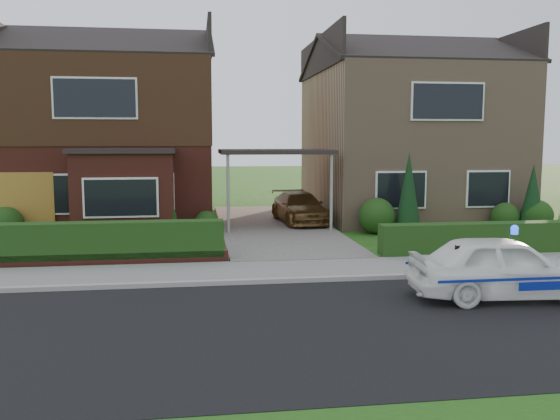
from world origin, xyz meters
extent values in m
plane|color=#1E4813|center=(0.00, 0.00, 0.00)|extent=(120.00, 120.00, 0.00)
cube|color=black|center=(0.00, 0.00, 0.00)|extent=(60.00, 6.00, 0.02)
cube|color=#9E9993|center=(0.00, 3.05, 0.06)|extent=(60.00, 0.16, 0.12)
cube|color=slate|center=(0.00, 4.10, 0.05)|extent=(60.00, 2.00, 0.10)
cube|color=#666059|center=(0.00, 11.00, 0.06)|extent=(3.80, 12.00, 0.12)
cube|color=maroon|center=(-5.80, 14.00, 2.90)|extent=(7.20, 8.00, 5.80)
cube|color=white|center=(-7.38, 9.98, 1.40)|extent=(1.80, 0.08, 1.30)
cube|color=white|center=(-4.22, 9.98, 1.40)|extent=(1.60, 0.08, 1.30)
cube|color=white|center=(-5.80, 9.98, 4.40)|extent=(2.60, 0.08, 1.30)
cube|color=black|center=(-5.80, 14.00, 4.35)|extent=(7.26, 8.06, 2.90)
cube|color=maroon|center=(-4.94, 9.30, 1.35)|extent=(3.00, 1.40, 2.70)
cube|color=black|center=(-4.94, 9.30, 2.77)|extent=(3.20, 1.60, 0.14)
cube|color=#9E7E61|center=(5.80, 14.00, 2.90)|extent=(7.20, 8.00, 5.80)
cube|color=white|center=(4.22, 9.98, 1.40)|extent=(1.80, 0.08, 1.30)
cube|color=white|center=(7.38, 9.98, 1.40)|extent=(1.60, 0.08, 1.30)
cube|color=white|center=(5.80, 9.98, 4.40)|extent=(2.60, 0.08, 1.30)
cube|color=black|center=(0.00, 11.00, 2.70)|extent=(3.80, 3.00, 0.14)
cylinder|color=gray|center=(-1.70, 9.60, 1.35)|extent=(0.10, 0.10, 2.70)
cylinder|color=gray|center=(1.70, 9.60, 1.35)|extent=(0.10, 0.10, 2.70)
cube|color=#905D1F|center=(-8.25, 9.96, 1.05)|extent=(2.20, 0.10, 2.10)
cube|color=maroon|center=(-5.80, 5.30, 0.18)|extent=(7.70, 0.25, 0.36)
cube|color=#113712|center=(-5.80, 5.45, 0.00)|extent=(7.50, 0.55, 0.90)
cube|color=#113712|center=(5.80, 5.35, 0.00)|extent=(7.50, 0.55, 0.80)
sphere|color=#113712|center=(-8.50, 9.50, 0.54)|extent=(1.08, 1.08, 1.08)
sphere|color=#113712|center=(-4.00, 9.30, 0.66)|extent=(1.32, 1.32, 1.32)
sphere|color=#113712|center=(-2.40, 9.60, 0.42)|extent=(0.84, 0.84, 0.84)
sphere|color=#113712|center=(3.20, 9.40, 0.60)|extent=(1.20, 1.20, 1.20)
sphere|color=#113712|center=(7.80, 9.50, 0.48)|extent=(0.96, 0.96, 0.96)
sphere|color=#113712|center=(8.80, 9.20, 0.54)|extent=(1.08, 1.08, 1.08)
cone|color=black|center=(4.20, 9.20, 1.30)|extent=(0.90, 0.90, 2.60)
cone|color=black|center=(8.60, 9.20, 1.10)|extent=(0.90, 0.90, 2.20)
imported|color=white|center=(3.23, 1.20, 0.63)|extent=(1.75, 3.78, 1.25)
sphere|color=#193FF2|center=(3.41, 1.20, 1.33)|extent=(0.17, 0.17, 0.17)
cube|color=navy|center=(3.23, 0.45, 0.58)|extent=(3.39, 0.02, 0.05)
cube|color=navy|center=(3.23, 1.95, 0.58)|extent=(3.39, 0.02, 0.05)
ellipsoid|color=black|center=(2.20, 1.10, 0.89)|extent=(0.22, 0.17, 0.21)
sphere|color=white|center=(2.21, 1.04, 0.88)|extent=(0.11, 0.11, 0.11)
sphere|color=black|center=(2.22, 1.08, 1.03)|extent=(0.13, 0.13, 0.13)
cone|color=black|center=(2.17, 1.09, 1.09)|extent=(0.04, 0.04, 0.05)
cone|color=black|center=(2.26, 1.09, 1.09)|extent=(0.04, 0.04, 0.05)
imported|color=brown|center=(1.00, 11.65, 0.66)|extent=(1.83, 3.85, 1.08)
imported|color=gray|center=(-4.62, 6.61, 0.36)|extent=(0.42, 0.33, 0.73)
imported|color=gray|center=(-2.50, 6.71, 0.41)|extent=(0.57, 0.55, 0.81)
imported|color=gray|center=(-4.62, 6.83, 0.43)|extent=(0.53, 0.53, 0.86)
camera|label=1|loc=(-2.71, -9.41, 3.12)|focal=38.00mm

